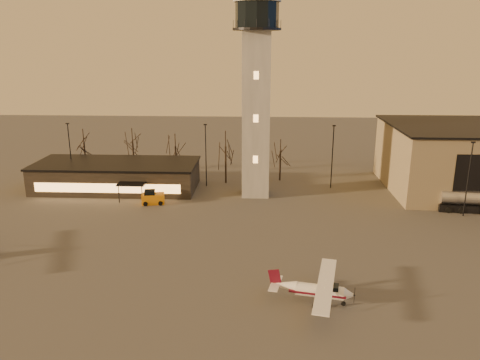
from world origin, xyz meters
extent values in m
plane|color=#474441|center=(0.00, 0.00, 0.00)|extent=(220.00, 220.00, 0.00)
cube|color=gray|center=(0.00, 30.00, 12.00)|extent=(4.00, 4.00, 24.00)
cylinder|color=black|center=(0.00, 30.00, 24.15)|extent=(6.80, 6.80, 0.30)
cylinder|color=black|center=(0.00, 30.00, 26.00)|extent=(6.00, 6.00, 3.40)
cylinder|color=gray|center=(0.00, 30.00, 27.90)|extent=(6.60, 6.60, 0.40)
cube|color=black|center=(-22.00, 32.00, 2.00)|extent=(25.00, 10.00, 4.00)
cube|color=black|center=(-22.00, 32.00, 4.15)|extent=(25.40, 10.40, 0.30)
cube|color=#FFB059|center=(-22.00, 26.98, 1.60)|extent=(22.00, 0.08, 1.40)
cube|color=black|center=(-18.00, 26.00, 2.60)|extent=(4.00, 2.00, 0.20)
cylinder|color=black|center=(-30.00, 34.00, 5.00)|extent=(0.16, 0.16, 10.00)
cube|color=black|center=(-30.00, 34.00, 10.05)|extent=(0.50, 0.25, 0.18)
cylinder|color=black|center=(-8.00, 34.00, 5.00)|extent=(0.16, 0.16, 10.00)
cube|color=black|center=(-8.00, 34.00, 10.05)|extent=(0.50, 0.25, 0.18)
cylinder|color=black|center=(12.00, 34.00, 5.00)|extent=(0.16, 0.16, 10.00)
cube|color=black|center=(12.00, 34.00, 10.05)|extent=(0.50, 0.25, 0.18)
cylinder|color=black|center=(28.00, 22.00, 5.00)|extent=(0.16, 0.16, 10.00)
cube|color=black|center=(28.00, 22.00, 10.05)|extent=(0.50, 0.25, 0.18)
cylinder|color=black|center=(-30.00, 40.00, 2.87)|extent=(0.28, 0.28, 5.74)
cylinder|color=black|center=(-14.00, 40.00, 2.62)|extent=(0.28, 0.28, 5.25)
cylinder|color=black|center=(-5.00, 36.00, 3.08)|extent=(0.28, 0.28, 6.16)
cylinder|color=black|center=(4.00, 38.00, 2.48)|extent=(0.28, 0.28, 4.97)
cylinder|color=black|center=(-22.00, 42.00, 2.80)|extent=(0.28, 0.28, 5.60)
cylinder|color=white|center=(6.22, -0.99, 1.15)|extent=(4.39, 2.02, 1.20)
cone|color=white|center=(8.66, -1.49, 1.15)|extent=(1.04, 1.28, 1.14)
cone|color=white|center=(3.15, -0.37, 1.29)|extent=(2.37, 1.43, 1.01)
cube|color=black|center=(7.13, -1.18, 1.57)|extent=(1.55, 1.22, 0.64)
cube|color=#4F0B1A|center=(6.04, -0.96, 1.11)|extent=(5.12, 2.20, 0.20)
cube|color=white|center=(6.67, -1.09, 1.87)|extent=(3.37, 10.20, 0.13)
cube|color=white|center=(2.34, -0.20, 1.38)|extent=(1.42, 3.14, 0.07)
cube|color=#4F0B1A|center=(2.25, -0.19, 2.03)|extent=(1.27, 0.33, 1.56)
cube|color=black|center=(29.33, 24.00, 0.51)|extent=(8.01, 2.95, 1.01)
cylinder|color=#B5B4B9|center=(28.23, 24.11, 1.93)|extent=(5.32, 2.42, 1.93)
cube|color=orange|center=(-14.65, 24.93, 0.74)|extent=(3.43, 2.24, 1.49)
cube|color=black|center=(-15.07, 24.86, 1.59)|extent=(1.73, 1.73, 0.85)
camera|label=1|loc=(0.98, -38.23, 22.13)|focal=35.00mm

